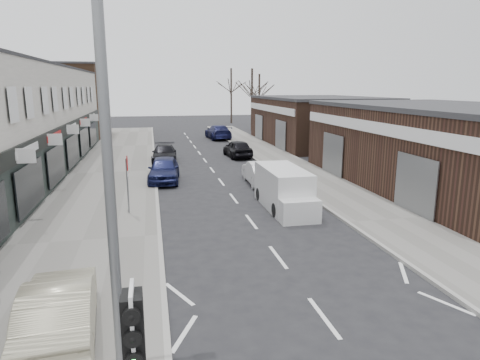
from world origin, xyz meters
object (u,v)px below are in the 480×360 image
warning_sign (128,168)px  parked_car_right_a (260,172)px  traffic_light (134,345)px  white_van (284,190)px  parked_car_left_b (164,154)px  parked_car_right_c (218,132)px  street_lamp (120,163)px  parked_car_left_a (164,169)px  sedan_on_pavement (60,309)px  parked_car_right_b (238,148)px

warning_sign → parked_car_right_a: bearing=34.5°
traffic_light → white_van: bearing=65.0°
parked_car_left_b → parked_car_right_a: (5.34, -8.86, 0.05)m
traffic_light → parked_car_right_c: bearing=79.7°
traffic_light → street_lamp: street_lamp is taller
street_lamp → warning_sign: size_ratio=2.96×
white_van → warning_sign: bearing=177.7°
warning_sign → white_van: 7.28m
white_van → parked_car_left_b: bearing=110.0°
traffic_light → parked_car_right_a: 20.25m
street_lamp → parked_car_left_b: (1.38, 26.71, -3.96)m
warning_sign → parked_car_left_a: 7.25m
traffic_light → white_van: 15.22m
street_lamp → parked_car_left_a: size_ratio=1.79×
traffic_light → street_lamp: bearing=95.9°
street_lamp → warning_sign: bearing=92.8°
white_van → sedan_on_pavement: size_ratio=1.17×
street_lamp → parked_car_left_b: street_lamp is taller
traffic_light → street_lamp: size_ratio=0.39×
warning_sign → parked_car_right_a: warning_sign is taller
parked_car_right_a → warning_sign: bearing=36.5°
parked_car_right_a → parked_car_left_b: bearing=-56.9°
traffic_light → warning_sign: bearing=93.1°
street_lamp → parked_car_right_a: (6.73, 17.85, -3.91)m
sedan_on_pavement → parked_car_right_b: bearing=-115.8°
traffic_light → parked_car_right_b: traffic_light is taller
parked_car_right_a → parked_car_right_c: 22.78m
parked_car_right_b → parked_car_right_c: size_ratio=0.78×
white_van → parked_car_left_a: bearing=127.0°
parked_car_left_b → parked_car_right_b: bearing=14.2°
parked_car_left_b → white_van: bearing=-66.7°
parked_car_left_b → parked_car_right_c: parked_car_right_c is taller
parked_car_right_b → parked_car_right_a: bearing=82.5°
sedan_on_pavement → parked_car_right_b: sedan_on_pavement is taller
street_lamp → white_van: 14.59m
parked_car_right_b → traffic_light: bearing=72.2°
parked_car_left_a → parked_car_right_b: size_ratio=1.05×
sedan_on_pavement → parked_car_right_b: 26.43m
parked_car_left_a → parked_car_left_b: parked_car_left_a is taller
parked_car_left_a → parked_car_right_c: bearing=77.5°
sedan_on_pavement → parked_car_left_a: 16.88m
traffic_light → white_van: (6.40, 13.72, -1.50)m
parked_car_left_b → street_lamp: bearing=-89.6°
white_van → sedan_on_pavement: bearing=-131.1°
white_van → parked_car_right_a: white_van is taller
white_van → parked_car_right_b: white_van is taller
street_lamp → parked_car_right_c: street_lamp is taller
street_lamp → warning_sign: 13.04m
parked_car_left_b → parked_car_right_b: 6.10m
traffic_light → parked_car_right_b: bearing=76.0°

